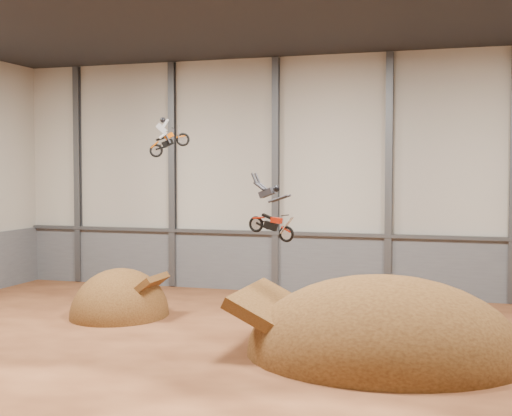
% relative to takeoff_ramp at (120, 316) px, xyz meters
% --- Properties ---
extents(floor, '(40.00, 40.00, 0.00)m').
position_rel_takeoff_ramp_xyz_m(floor, '(8.90, -5.70, 0.00)').
color(floor, '#522916').
rests_on(floor, ground).
extents(back_wall, '(40.00, 0.10, 14.00)m').
position_rel_takeoff_ramp_xyz_m(back_wall, '(8.90, 9.30, 7.00)').
color(back_wall, '#B8B1A3').
rests_on(back_wall, ground).
extents(lower_band_back, '(39.80, 0.18, 3.50)m').
position_rel_takeoff_ramp_xyz_m(lower_band_back, '(8.90, 9.20, 1.75)').
color(lower_band_back, '#5C5E64').
rests_on(lower_band_back, ground).
extents(steel_rail, '(39.80, 0.35, 0.20)m').
position_rel_takeoff_ramp_xyz_m(steel_rail, '(8.90, 9.05, 3.55)').
color(steel_rail, '#47494F').
rests_on(steel_rail, lower_band_back).
extents(steel_column_0, '(0.40, 0.36, 13.90)m').
position_rel_takeoff_ramp_xyz_m(steel_column_0, '(-7.77, 9.10, 7.00)').
color(steel_column_0, '#47494F').
rests_on(steel_column_0, ground).
extents(steel_column_1, '(0.40, 0.36, 13.90)m').
position_rel_takeoff_ramp_xyz_m(steel_column_1, '(-1.10, 9.10, 7.00)').
color(steel_column_1, '#47494F').
rests_on(steel_column_1, ground).
extents(steel_column_2, '(0.40, 0.36, 13.90)m').
position_rel_takeoff_ramp_xyz_m(steel_column_2, '(5.56, 9.10, 7.00)').
color(steel_column_2, '#47494F').
rests_on(steel_column_2, ground).
extents(steel_column_3, '(0.40, 0.36, 13.90)m').
position_rel_takeoff_ramp_xyz_m(steel_column_3, '(12.23, 9.10, 7.00)').
color(steel_column_3, '#47494F').
rests_on(steel_column_3, ground).
extents(takeoff_ramp, '(4.76, 5.50, 4.76)m').
position_rel_takeoff_ramp_xyz_m(takeoff_ramp, '(0.00, 0.00, 0.00)').
color(takeoff_ramp, '#3E240F').
rests_on(takeoff_ramp, ground).
extents(landing_ramp, '(10.89, 9.64, 6.28)m').
position_rel_takeoff_ramp_xyz_m(landing_ramp, '(13.53, -3.82, 0.00)').
color(landing_ramp, '#3E240F').
rests_on(landing_ramp, ground).
extents(fmx_rider_a, '(2.56, 1.49, 2.35)m').
position_rel_takeoff_ramp_xyz_m(fmx_rider_a, '(3.55, -1.52, 9.03)').
color(fmx_rider_a, '#D25805').
extents(fmx_rider_b, '(3.44, 1.47, 3.05)m').
position_rel_takeoff_ramp_xyz_m(fmx_rider_b, '(8.69, -3.22, 5.72)').
color(fmx_rider_b, red).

